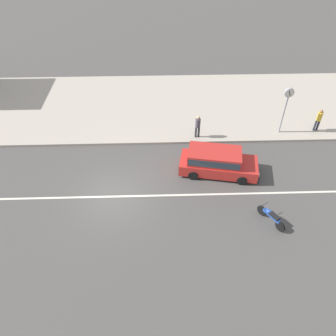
# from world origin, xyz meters

# --- Properties ---
(ground_plane) EXTENTS (160.00, 160.00, 0.00)m
(ground_plane) POSITION_xyz_m (0.00, 0.00, 0.00)
(ground_plane) COLOR #4C4947
(lane_centre_stripe) EXTENTS (50.40, 0.14, 0.01)m
(lane_centre_stripe) POSITION_xyz_m (0.00, 0.00, 0.00)
(lane_centre_stripe) COLOR silver
(lane_centre_stripe) RESTS_ON ground
(kerb_strip) EXTENTS (68.00, 10.00, 0.15)m
(kerb_strip) POSITION_xyz_m (0.00, 9.78, 0.07)
(kerb_strip) COLOR #ADA393
(kerb_strip) RESTS_ON ground
(minivan_red_2) EXTENTS (4.95, 2.63, 1.56)m
(minivan_red_2) POSITION_xyz_m (6.03, 1.92, 0.85)
(minivan_red_2) COLOR red
(minivan_red_2) RESTS_ON ground
(motorcycle_1) EXTENTS (1.09, 1.61, 0.80)m
(motorcycle_1) POSITION_xyz_m (8.31, -2.05, 0.42)
(motorcycle_1) COLOR black
(motorcycle_1) RESTS_ON ground
(street_clock) EXTENTS (0.61, 0.22, 3.36)m
(street_clock) POSITION_xyz_m (11.00, 5.77, 2.63)
(street_clock) COLOR #9E9EA3
(street_clock) RESTS_ON kerb_strip
(pedestrian_near_clock) EXTENTS (0.34, 0.34, 1.67)m
(pedestrian_near_clock) POSITION_xyz_m (13.61, 5.87, 1.13)
(pedestrian_near_clock) COLOR #232838
(pedestrian_near_clock) RESTS_ON kerb_strip
(pedestrian_mid_kerb) EXTENTS (0.34, 0.34, 1.66)m
(pedestrian_mid_kerb) POSITION_xyz_m (5.22, 5.35, 1.12)
(pedestrian_mid_kerb) COLOR #333338
(pedestrian_mid_kerb) RESTS_ON kerb_strip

